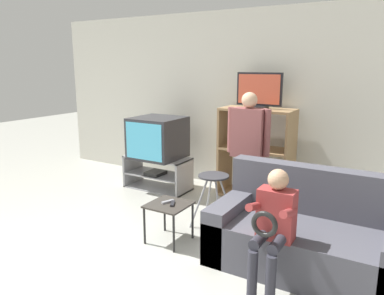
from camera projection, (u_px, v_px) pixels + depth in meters
name	position (u px, v px, depth m)	size (l,w,h in m)	color
ground_plane	(54.00, 288.00, 3.13)	(18.00, 18.00, 0.00)	#ADADA3
wall_back	(227.00, 101.00, 5.60)	(6.40, 0.06, 2.60)	beige
tv_stand	(158.00, 173.00, 5.61)	(0.98, 0.46, 0.49)	#939399
television_main	(158.00, 138.00, 5.47)	(0.69, 0.68, 0.60)	#2D2D33
media_shelf	(256.00, 153.00, 5.19)	(0.99, 0.48, 1.25)	#9E7A51
television_flat	(259.00, 91.00, 5.00)	(0.63, 0.20, 0.48)	black
folding_stool	(213.00, 185.00, 4.25)	(0.42, 0.39, 0.62)	#99999E
snack_table	(169.00, 209.00, 3.90)	(0.41, 0.41, 0.42)	#38332D
remote_control_black	(173.00, 204.00, 3.87)	(0.04, 0.14, 0.02)	#232328
remote_control_white	(168.00, 202.00, 3.92)	(0.04, 0.14, 0.02)	gray
couch	(307.00, 236.00, 3.43)	(1.69, 0.89, 0.88)	#4C4C56
person_standing_adult	(248.00, 144.00, 4.41)	(0.53, 0.20, 1.52)	#2D2D33
person_seated_child	(273.00, 221.00, 3.01)	(0.33, 0.43, 1.02)	#2D2D38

